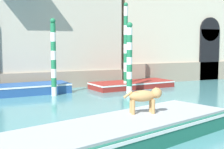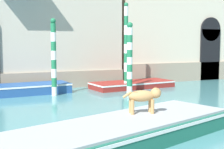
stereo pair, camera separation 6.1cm
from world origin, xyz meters
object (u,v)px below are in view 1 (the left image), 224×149
boat_moored_far (132,84)px  dog_on_deck (145,96)px  boat_foreground (98,137)px  mooring_pole_0 (53,57)px  mooring_pole_3 (126,46)px  boat_moored_near_palazzo (12,90)px  mooring_pole_1 (129,58)px

boat_moored_far → dog_on_deck: bearing=-121.1°
boat_foreground → mooring_pole_0: mooring_pole_0 is taller
boat_foreground → mooring_pole_3: 9.81m
boat_moored_far → mooring_pole_0: (-4.69, -0.92, 1.67)m
mooring_pole_3 → boat_moored_far: bearing=40.6°
boat_moored_far → mooring_pole_0: mooring_pole_0 is taller
mooring_pole_0 → dog_on_deck: bearing=-83.2°
dog_on_deck → boat_moored_near_palazzo: dog_on_deck is taller
dog_on_deck → boat_foreground: bearing=-142.4°
boat_foreground → mooring_pole_1: mooring_pole_1 is taller
boat_foreground → boat_moored_near_palazzo: bearing=79.4°
dog_on_deck → boat_moored_far: size_ratio=0.22×
mooring_pole_0 → mooring_pole_3: (3.99, 0.32, 0.48)m
mooring_pole_1 → mooring_pole_3: (0.35, 1.13, 0.55)m
boat_foreground → mooring_pole_0: bearing=66.9°
boat_foreground → boat_moored_far: bearing=41.1°
mooring_pole_1 → mooring_pole_3: 1.30m
dog_on_deck → mooring_pole_3: (3.13, 7.52, 1.33)m
boat_foreground → mooring_pole_0: (0.86, 7.97, 1.58)m
mooring_pole_3 → boat_moored_near_palazzo: bearing=173.2°
boat_moored_near_palazzo → boat_moored_far: bearing=-5.2°
dog_on_deck → boat_moored_far: dog_on_deck is taller
boat_foreground → mooring_pole_3: bearing=42.8°
mooring_pole_0 → mooring_pole_3: bearing=4.5°
boat_moored_near_palazzo → mooring_pole_0: mooring_pole_0 is taller
boat_moored_near_palazzo → mooring_pole_0: bearing=-33.0°
boat_foreground → mooring_pole_1: bearing=41.0°
mooring_pole_0 → mooring_pole_3: size_ratio=0.79×
mooring_pole_1 → mooring_pole_3: bearing=72.9°
boat_foreground → mooring_pole_3: size_ratio=1.89×
mooring_pole_1 → boat_foreground: bearing=-122.1°
boat_moored_far → mooring_pole_1: 2.58m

